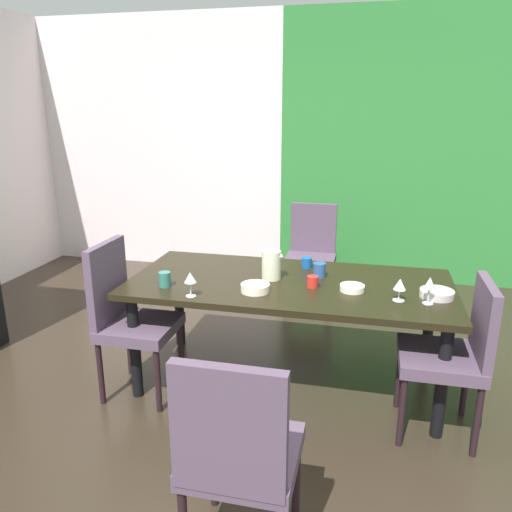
# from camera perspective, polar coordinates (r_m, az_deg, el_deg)

# --- Properties ---
(ground_plane) EXTENTS (5.88, 5.56, 0.02)m
(ground_plane) POSITION_cam_1_polar(r_m,az_deg,el_deg) (3.26, -4.71, -16.76)
(ground_plane) COLOR #30261C
(back_panel_interior) EXTENTS (2.85, 0.10, 2.73)m
(back_panel_interior) POSITION_cam_1_polar(r_m,az_deg,el_deg) (5.83, -11.26, 12.27)
(back_panel_interior) COLOR silver
(back_panel_interior) RESTS_ON ground_plane
(garden_window_panel) EXTENTS (3.03, 0.10, 2.73)m
(garden_window_panel) POSITION_cam_1_polar(r_m,az_deg,el_deg) (5.35, 19.51, 11.27)
(garden_window_panel) COLOR #2D7B34
(garden_window_panel) RESTS_ON ground_plane
(dining_table) EXTENTS (2.02, 0.95, 0.72)m
(dining_table) POSITION_cam_1_polar(r_m,az_deg,el_deg) (3.20, 3.84, -4.13)
(dining_table) COLOR black
(dining_table) RESTS_ON ground_plane
(chair_head_near) EXTENTS (0.44, 0.44, 0.95)m
(chair_head_near) POSITION_cam_1_polar(r_m,az_deg,el_deg) (2.03, -2.09, -21.37)
(chair_head_near) COLOR #544256
(chair_head_near) RESTS_ON ground_plane
(chair_left_near) EXTENTS (0.44, 0.44, 0.99)m
(chair_left_near) POSITION_cam_1_polar(r_m,az_deg,el_deg) (3.25, -14.55, -6.28)
(chair_left_near) COLOR #544256
(chair_left_near) RESTS_ON ground_plane
(chair_head_far) EXTENTS (0.44, 0.45, 0.94)m
(chair_head_far) POSITION_cam_1_polar(r_m,az_deg,el_deg) (4.57, 6.33, 0.63)
(chair_head_far) COLOR #544256
(chair_head_far) RESTS_ON ground_plane
(chair_right_near) EXTENTS (0.44, 0.44, 0.91)m
(chair_right_near) POSITION_cam_1_polar(r_m,az_deg,el_deg) (2.96, 21.84, -9.86)
(chair_right_near) COLOR #544256
(chair_right_near) RESTS_ON ground_plane
(wine_glass_center) EXTENTS (0.06, 0.06, 0.16)m
(wine_glass_center) POSITION_cam_1_polar(r_m,az_deg,el_deg) (2.94, 19.24, -3.04)
(wine_glass_center) COLOR silver
(wine_glass_center) RESTS_ON dining_table
(wine_glass_south) EXTENTS (0.07, 0.07, 0.15)m
(wine_glass_south) POSITION_cam_1_polar(r_m,az_deg,el_deg) (2.90, -7.53, -2.54)
(wine_glass_south) COLOR silver
(wine_glass_south) RESTS_ON dining_table
(wine_glass_right) EXTENTS (0.07, 0.07, 0.13)m
(wine_glass_right) POSITION_cam_1_polar(r_m,az_deg,el_deg) (2.94, 16.11, -3.22)
(wine_glass_right) COLOR silver
(wine_glass_right) RESTS_ON dining_table
(serving_bowl_rear) EXTENTS (0.19, 0.19, 0.04)m
(serving_bowl_rear) POSITION_cam_1_polar(r_m,az_deg,el_deg) (3.08, 19.96, -4.07)
(serving_bowl_rear) COLOR silver
(serving_bowl_rear) RESTS_ON dining_table
(serving_bowl_near_window) EXTENTS (0.15, 0.15, 0.04)m
(serving_bowl_near_window) POSITION_cam_1_polar(r_m,az_deg,el_deg) (3.05, 10.94, -3.60)
(serving_bowl_near_window) COLOR white
(serving_bowl_near_window) RESTS_ON dining_table
(serving_bowl_corner) EXTENTS (0.17, 0.17, 0.05)m
(serving_bowl_corner) POSITION_cam_1_polar(r_m,az_deg,el_deg) (2.98, -0.09, -3.65)
(serving_bowl_corner) COLOR #F4E2D0
(serving_bowl_corner) RESTS_ON dining_table
(cup_near_shelf) EXTENTS (0.07, 0.07, 0.07)m
(cup_near_shelf) POSITION_cam_1_polar(r_m,az_deg,el_deg) (3.44, 5.82, -0.76)
(cup_near_shelf) COLOR #1751A0
(cup_near_shelf) RESTS_ON dining_table
(cup_west) EXTENTS (0.07, 0.07, 0.07)m
(cup_west) POSITION_cam_1_polar(r_m,az_deg,el_deg) (3.07, 6.48, -2.94)
(cup_west) COLOR red
(cup_west) RESTS_ON dining_table
(cup_east) EXTENTS (0.08, 0.08, 0.09)m
(cup_east) POSITION_cam_1_polar(r_m,az_deg,el_deg) (3.25, 7.25, -1.60)
(cup_east) COLOR #284E8B
(cup_east) RESTS_ON dining_table
(cup_front) EXTENTS (0.07, 0.07, 0.09)m
(cup_front) POSITION_cam_1_polar(r_m,az_deg,el_deg) (3.11, -10.39, -2.64)
(cup_front) COLOR #2E6F64
(cup_front) RESTS_ON dining_table
(pitcher_north) EXTENTS (0.14, 0.12, 0.19)m
(pitcher_north) POSITION_cam_1_polar(r_m,az_deg,el_deg) (3.18, 1.79, -1.00)
(pitcher_north) COLOR beige
(pitcher_north) RESTS_ON dining_table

